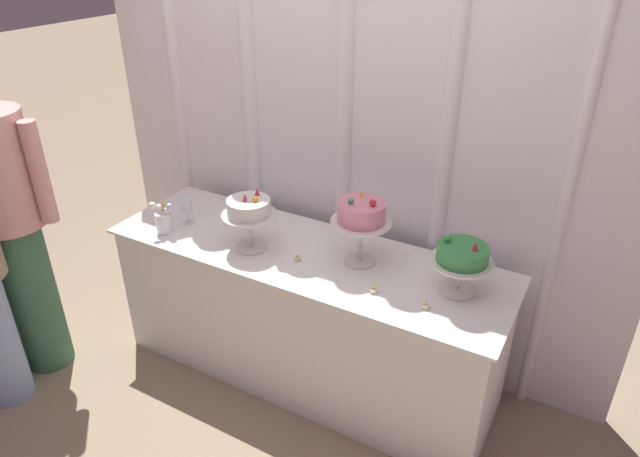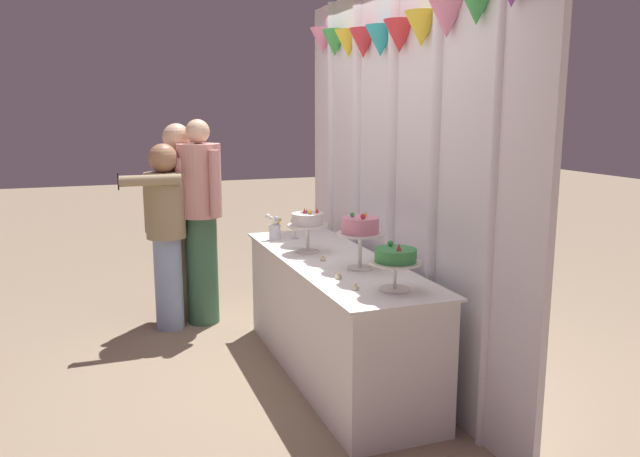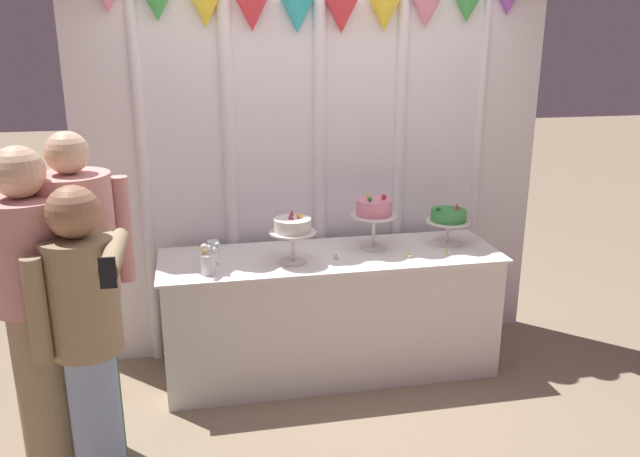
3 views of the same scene
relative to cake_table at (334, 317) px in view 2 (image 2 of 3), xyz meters
The scene contains 14 objects.
ground_plane 0.41m from the cake_table, 90.00° to the right, with size 24.00×24.00×0.00m, color gray.
draped_curtain 1.14m from the cake_table, 92.68° to the left, with size 3.07×0.20×2.60m.
cake_table is the anchor object (origin of this frame).
cake_display_leftmost 0.67m from the cake_table, 159.40° to the right, with size 0.28×0.28×0.31m.
cake_display_center 0.71m from the cake_table, 11.03° to the left, with size 0.29×0.29×0.36m.
cake_display_rightmost 0.97m from the cake_table, ahead, with size 0.28×0.28×0.27m.
wine_glass 0.88m from the cake_table, behind, with size 0.07×0.07×0.15m.
flower_vase 0.91m from the cake_table, 165.67° to the right, with size 0.12×0.13×0.20m.
tealight_far_left 0.42m from the cake_table, 82.21° to the right, with size 0.04×0.04×0.03m.
tealight_near_left 0.63m from the cake_table, 18.51° to the right, with size 0.04×0.04×0.04m.
tealight_near_right 0.82m from the cake_table, 12.12° to the right, with size 0.04×0.04×0.04m.
guest_man_dark_suit 1.60m from the cake_table, 154.41° to the right, with size 0.49×0.47×1.69m.
guest_man_pink_jacket 1.80m from the cake_table, 152.61° to the right, with size 0.54×0.39×1.66m.
guest_girl_blue_dress 1.67m from the cake_table, 144.27° to the right, with size 0.43×0.57×1.51m.
Camera 2 is at (3.72, -1.36, 1.76)m, focal length 35.05 mm.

